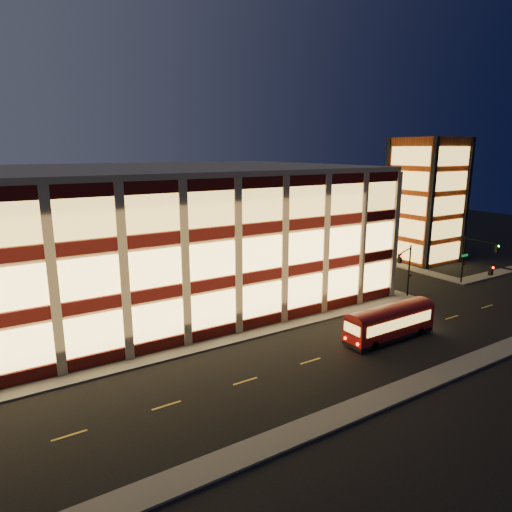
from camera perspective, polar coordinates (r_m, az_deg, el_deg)
ground at (r=39.65m, az=-3.36°, el=-11.11°), size 200.00×200.00×0.00m
sidewalk_office_south at (r=39.23m, az=-8.00°, el=-11.38°), size 54.00×2.00×0.15m
sidewalk_office_east at (r=65.30m, az=7.11°, el=-1.31°), size 2.00×30.00×0.15m
sidewalk_tower_south at (r=67.98m, az=27.15°, el=-2.11°), size 14.00×2.00×0.15m
sidewalk_tower_west at (r=72.61m, az=13.85°, el=-0.12°), size 2.00×30.00×0.15m
sidewalk_near at (r=30.23m, az=9.41°, el=-19.46°), size 100.00×2.00×0.15m
office_building at (r=51.53m, az=-15.53°, el=2.58°), size 50.45×30.45×14.50m
stair_tower at (r=72.41m, az=20.43°, el=6.57°), size 8.60×8.60×18.00m
traffic_signal_far at (r=52.29m, az=18.24°, el=-0.97°), size 3.79×1.87×6.00m
traffic_signal_right at (r=60.83m, az=25.69°, el=0.30°), size 1.20×4.37×6.00m
trolley_bus at (r=42.00m, az=16.39°, el=-7.73°), size 9.03×2.39×3.06m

